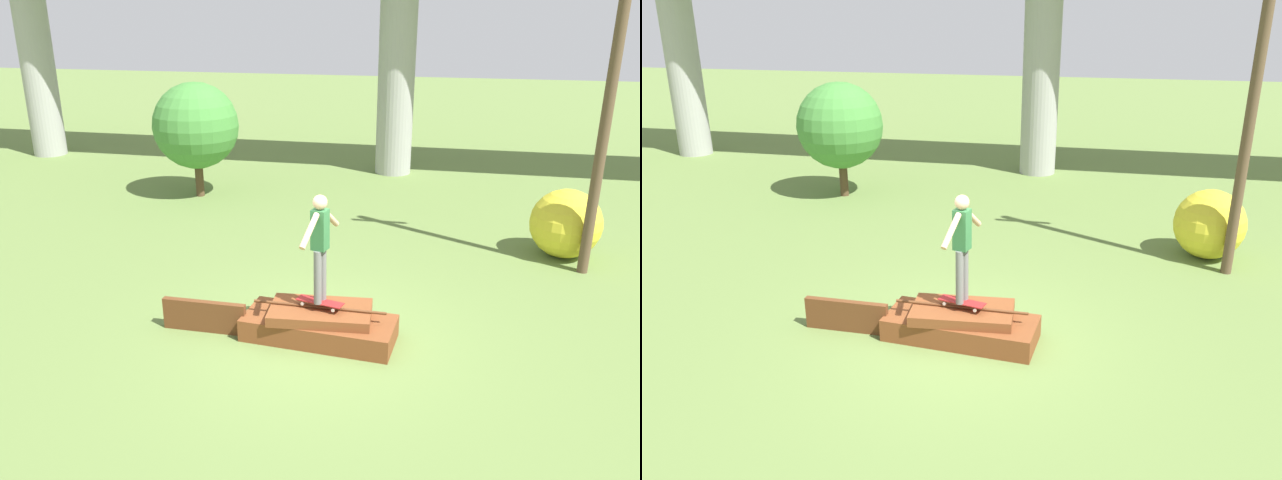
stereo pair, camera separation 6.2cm
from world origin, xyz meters
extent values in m
plane|color=olive|center=(0.00, 0.00, 0.00)|extent=(80.00, 80.00, 0.00)
cube|color=brown|center=(0.00, 0.00, 0.18)|extent=(2.42, 1.11, 0.36)
cube|color=brown|center=(0.02, 0.03, 0.44)|extent=(1.64, 1.02, 0.17)
cylinder|color=#5B3319|center=(0.00, 0.00, 0.54)|extent=(2.09, 0.05, 0.05)
cube|color=#5B3319|center=(-1.84, -0.16, 0.26)|extent=(1.37, 0.11, 0.52)
cube|color=maroon|center=(0.02, -0.01, 0.65)|extent=(0.77, 0.37, 0.01)
cylinder|color=silver|center=(0.29, 0.01, 0.59)|extent=(0.06, 0.04, 0.05)
cylinder|color=silver|center=(0.25, -0.16, 0.59)|extent=(0.06, 0.04, 0.05)
cylinder|color=silver|center=(-0.21, 0.13, 0.59)|extent=(0.06, 0.04, 0.05)
cylinder|color=silver|center=(-0.26, -0.04, 0.59)|extent=(0.06, 0.04, 0.05)
cylinder|color=slate|center=(0.04, 0.07, 1.08)|extent=(0.12, 0.12, 0.85)
cylinder|color=slate|center=(0.00, -0.09, 1.08)|extent=(0.12, 0.12, 0.85)
cube|color=#2D6638|center=(0.02, -0.01, 1.82)|extent=(0.26, 0.26, 0.62)
sphere|color=tan|center=(0.02, -0.01, 2.24)|extent=(0.22, 0.22, 0.22)
cylinder|color=tan|center=(0.10, 0.32, 1.90)|extent=(0.21, 0.54, 0.43)
cylinder|color=tan|center=(-0.06, -0.35, 1.90)|extent=(0.21, 0.54, 0.43)
cylinder|color=#9E9E99|center=(-12.10, 10.78, 3.28)|extent=(1.10, 1.10, 6.56)
cylinder|color=#9E9E99|center=(0.00, 10.78, 3.28)|extent=(1.10, 1.10, 6.56)
cylinder|color=brown|center=(4.49, 3.67, 3.77)|extent=(0.20, 0.20, 7.54)
cylinder|color=#4C3823|center=(-4.90, 7.04, 0.48)|extent=(0.23, 0.23, 0.96)
sphere|color=#428438|center=(-4.90, 7.04, 1.93)|extent=(2.28, 2.28, 2.28)
sphere|color=gold|center=(4.21, 4.46, 0.72)|extent=(1.43, 1.43, 1.43)
camera|label=1|loc=(1.86, -8.43, 4.87)|focal=35.00mm
camera|label=2|loc=(1.92, -8.42, 4.87)|focal=35.00mm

